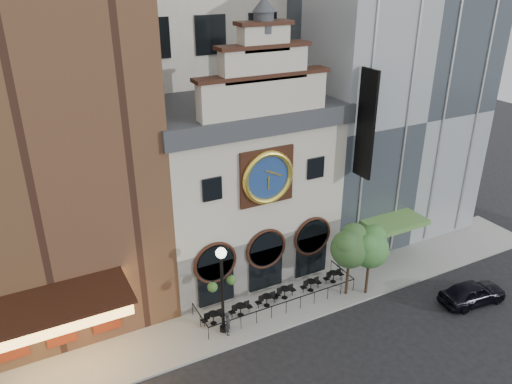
{
  "coord_description": "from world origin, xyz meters",
  "views": [
    {
      "loc": [
        -13.58,
        -20.61,
        20.24
      ],
      "look_at": [
        0.36,
        6.0,
        6.6
      ],
      "focal_mm": 35.0,
      "sensor_mm": 36.0,
      "label": 1
    }
  ],
  "objects": [
    {
      "name": "bistro_1",
      "position": [
        -2.64,
        2.36,
        0.61
      ],
      "size": [
        1.58,
        0.68,
        0.9
      ],
      "color": "black",
      "rests_on": "sidewalk"
    },
    {
      "name": "retail_building",
      "position": [
        12.99,
        9.99,
        10.14
      ],
      "size": [
        14.0,
        14.4,
        20.0
      ],
      "color": "gray",
      "rests_on": "ground"
    },
    {
      "name": "tree_right",
      "position": [
        5.93,
        0.64,
        3.71
      ],
      "size": [
        2.52,
        2.43,
        4.86
      ],
      "color": "#382619",
      "rests_on": "sidewalk"
    },
    {
      "name": "ground",
      "position": [
        0.0,
        0.0,
        0.0
      ],
      "size": [
        120.0,
        120.0,
        0.0
      ],
      "primitive_type": "plane",
      "color": "black",
      "rests_on": "ground"
    },
    {
      "name": "pedestrian",
      "position": [
        -4.06,
        1.15,
        0.93
      ],
      "size": [
        0.57,
        0.67,
        1.56
      ],
      "primitive_type": "imported",
      "rotation": [
        0.0,
        0.0,
        1.17
      ],
      "color": "black",
      "rests_on": "sidewalk"
    },
    {
      "name": "bistro_3",
      "position": [
        0.74,
        2.62,
        0.61
      ],
      "size": [
        1.58,
        0.68,
        0.9
      ],
      "color": "black",
      "rests_on": "sidewalk"
    },
    {
      "name": "car_right",
      "position": [
        11.48,
        -3.31,
        0.78
      ],
      "size": [
        4.73,
        2.31,
        1.55
      ],
      "primitive_type": "imported",
      "rotation": [
        0.0,
        0.0,
        1.46
      ],
      "color": "black",
      "rests_on": "ground"
    },
    {
      "name": "lamppost",
      "position": [
        -4.19,
        1.53,
        3.72
      ],
      "size": [
        1.84,
        0.73,
        5.78
      ],
      "rotation": [
        0.0,
        0.0,
        0.11
      ],
      "color": "black",
      "rests_on": "sidewalk"
    },
    {
      "name": "tree_left",
      "position": [
        4.69,
        1.17,
        3.84
      ],
      "size": [
        2.61,
        2.52,
        5.03
      ],
      "color": "#382619",
      "rests_on": "sidewalk"
    },
    {
      "name": "bistro_4",
      "position": [
        2.74,
        2.53,
        0.61
      ],
      "size": [
        1.58,
        0.68,
        0.9
      ],
      "color": "black",
      "rests_on": "sidewalk"
    },
    {
      "name": "clock_building",
      "position": [
        0.0,
        7.82,
        6.69
      ],
      "size": [
        12.6,
        8.78,
        18.65
      ],
      "color": "#605E5B",
      "rests_on": "ground"
    },
    {
      "name": "theater_building",
      "position": [
        -13.0,
        9.96,
        12.6
      ],
      "size": [
        14.0,
        15.6,
        25.0
      ],
      "color": "#553224",
      "rests_on": "ground"
    },
    {
      "name": "bistro_0",
      "position": [
        -4.47,
        2.41,
        0.61
      ],
      "size": [
        1.58,
        0.68,
        0.9
      ],
      "color": "black",
      "rests_on": "sidewalk"
    },
    {
      "name": "bistro_2",
      "position": [
        -0.71,
        2.45,
        0.61
      ],
      "size": [
        1.58,
        0.68,
        0.9
      ],
      "color": "black",
      "rests_on": "sidewalk"
    },
    {
      "name": "bistro_5",
      "position": [
        4.68,
        2.65,
        0.61
      ],
      "size": [
        1.58,
        0.68,
        0.9
      ],
      "color": "black",
      "rests_on": "sidewalk"
    },
    {
      "name": "sidewalk",
      "position": [
        0.0,
        2.5,
        0.07
      ],
      "size": [
        44.0,
        5.0,
        0.15
      ],
      "primitive_type": "cube",
      "color": "gray",
      "rests_on": "ground"
    },
    {
      "name": "cafe_railing",
      "position": [
        0.0,
        2.5,
        0.6
      ],
      "size": [
        10.6,
        2.6,
        0.9
      ],
      "primitive_type": null,
      "color": "black",
      "rests_on": "sidewalk"
    }
  ]
}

